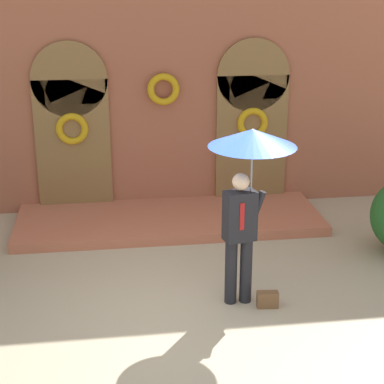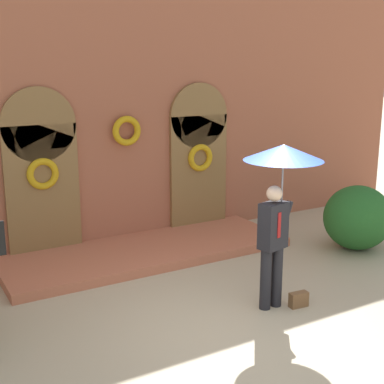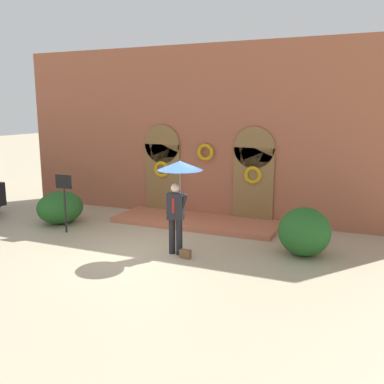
% 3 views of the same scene
% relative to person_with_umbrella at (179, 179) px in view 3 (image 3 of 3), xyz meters
% --- Properties ---
extents(ground_plane, '(80.00, 80.00, 0.00)m').
position_rel_person_with_umbrella_xyz_m(ground_plane, '(-0.73, -0.25, -1.91)').
color(ground_plane, tan).
extents(building_facade, '(14.00, 2.30, 5.60)m').
position_rel_person_with_umbrella_xyz_m(building_facade, '(-0.73, 3.90, 0.76)').
color(building_facade, '#9E563D').
rests_on(building_facade, ground).
extents(person_with_umbrella, '(1.10, 1.10, 2.36)m').
position_rel_person_with_umbrella_xyz_m(person_with_umbrella, '(0.00, 0.00, 0.00)').
color(person_with_umbrella, black).
rests_on(person_with_umbrella, ground).
extents(handbag, '(0.29, 0.14, 0.22)m').
position_rel_person_with_umbrella_xyz_m(handbag, '(0.26, -0.20, -1.80)').
color(handbag, brown).
rests_on(handbag, ground).
extents(sign_post, '(0.56, 0.06, 1.72)m').
position_rel_person_with_umbrella_xyz_m(sign_post, '(-3.88, 0.43, -0.75)').
color(sign_post, black).
rests_on(sign_post, ground).
extents(shrub_left, '(1.36, 1.54, 1.02)m').
position_rel_person_with_umbrella_xyz_m(shrub_left, '(-4.73, 1.21, -1.40)').
color(shrub_left, '#235B23').
rests_on(shrub_left, ground).
extents(shrub_right, '(1.29, 1.24, 1.21)m').
position_rel_person_with_umbrella_xyz_m(shrub_right, '(2.87, 1.17, -1.31)').
color(shrub_right, '#235B23').
rests_on(shrub_right, ground).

